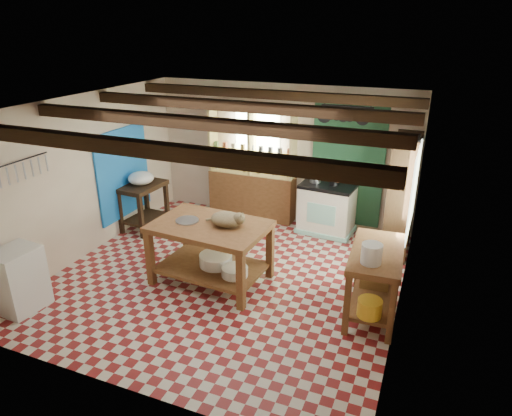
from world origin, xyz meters
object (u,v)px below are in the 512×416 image
at_px(work_table, 211,253).
at_px(white_cabinet, 19,280).
at_px(prep_table, 144,206).
at_px(right_counter, 374,282).
at_px(cat, 226,219).
at_px(stove, 327,208).

height_order(work_table, white_cabinet, work_table).
xyz_separation_m(prep_table, white_cabinet, (-0.02, -2.82, 0.00)).
xyz_separation_m(right_counter, cat, (-2.10, -0.04, 0.57)).
bearing_deg(stove, cat, -106.87).
bearing_deg(prep_table, stove, 23.31).
height_order(work_table, prep_table, work_table).
bearing_deg(work_table, right_counter, 5.43).
bearing_deg(right_counter, stove, 114.38).
height_order(stove, right_counter, stove).
relative_size(stove, white_cabinet, 1.09).
distance_m(work_table, stove, 2.61).
bearing_deg(prep_table, cat, -23.36).
relative_size(prep_table, cat, 1.90).
bearing_deg(work_table, stove, 67.06).
relative_size(white_cabinet, right_counter, 0.68).
bearing_deg(cat, prep_table, 146.35).
bearing_deg(work_table, white_cabinet, -138.18).
xyz_separation_m(prep_table, cat, (2.28, -1.18, 0.59)).
bearing_deg(white_cabinet, cat, 39.54).
xyz_separation_m(work_table, cat, (0.25, 0.03, 0.57)).
bearing_deg(right_counter, work_table, 178.42).
bearing_deg(prep_table, right_counter, -10.60).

